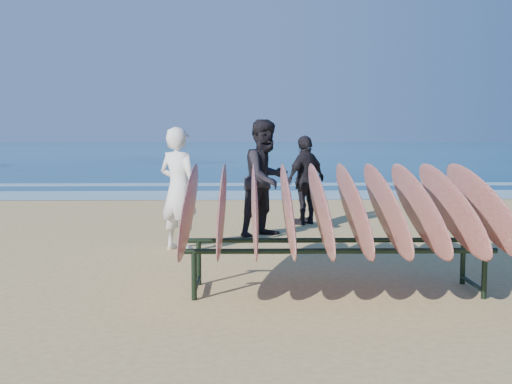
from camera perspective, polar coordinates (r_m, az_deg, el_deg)
ground at (r=7.41m, az=0.17°, el=-7.92°), size 120.00×120.00×0.00m
ocean at (r=62.23m, az=-1.40°, el=3.80°), size 160.00×160.00×0.00m
foam_near at (r=17.29m, az=-0.85°, el=-0.26°), size 160.00×160.00×0.00m
foam_far at (r=20.78m, az=-0.98°, el=0.68°), size 160.00×160.00×0.00m
surfboard_rack at (r=6.83m, az=7.13°, el=-1.33°), size 3.21×2.62×1.49m
person_white at (r=9.25m, az=-6.89°, el=0.26°), size 0.77×0.72×1.77m
person_dark_a at (r=10.42m, az=0.89°, el=1.23°), size 1.17×1.16×1.90m
person_dark_b at (r=11.83m, az=4.44°, el=1.06°), size 0.97×0.95×1.64m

